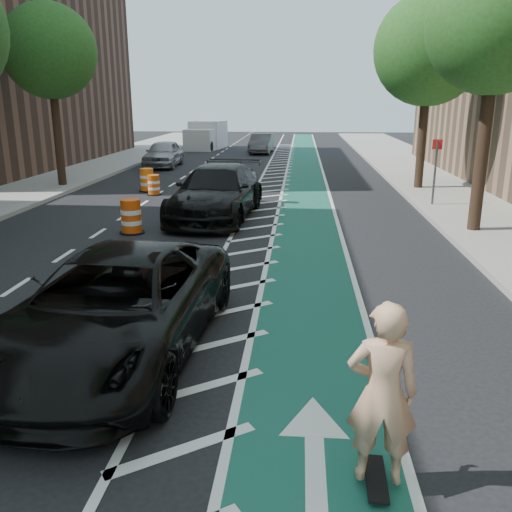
# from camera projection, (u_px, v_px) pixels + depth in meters

# --- Properties ---
(ground) EXTENTS (120.00, 120.00, 0.00)m
(ground) POSITION_uv_depth(u_px,v_px,m) (129.00, 341.00, 8.96)
(ground) COLOR black
(ground) RESTS_ON ground
(bike_lane) EXTENTS (2.00, 90.00, 0.01)m
(bike_lane) POSITION_uv_depth(u_px,v_px,m) (306.00, 217.00, 18.29)
(bike_lane) COLOR #17524A
(bike_lane) RESTS_ON ground
(buffer_strip) EXTENTS (1.40, 90.00, 0.01)m
(buffer_strip) POSITION_uv_depth(u_px,v_px,m) (262.00, 217.00, 18.41)
(buffer_strip) COLOR silver
(buffer_strip) RESTS_ON ground
(sidewalk_right) EXTENTS (5.00, 90.00, 0.15)m
(sidewalk_right) POSITION_uv_depth(u_px,v_px,m) (505.00, 219.00, 17.76)
(sidewalk_right) COLOR gray
(sidewalk_right) RESTS_ON ground
(curb_right) EXTENTS (0.12, 90.00, 0.16)m
(curb_right) POSITION_uv_depth(u_px,v_px,m) (429.00, 217.00, 17.95)
(curb_right) COLOR gray
(curb_right) RESTS_ON ground
(curb_left) EXTENTS (0.12, 90.00, 0.16)m
(curb_left) POSITION_uv_depth(u_px,v_px,m) (20.00, 210.00, 19.06)
(curb_left) COLOR gray
(curb_left) RESTS_ON ground
(tree_r_c) EXTENTS (4.20, 4.20, 7.90)m
(tree_r_c) POSITION_uv_depth(u_px,v_px,m) (497.00, 24.00, 14.39)
(tree_r_c) COLOR #382619
(tree_r_c) RESTS_ON ground
(tree_r_d) EXTENTS (4.20, 4.20, 7.90)m
(tree_r_d) POSITION_uv_depth(u_px,v_px,m) (429.00, 50.00, 22.04)
(tree_r_d) COLOR #382619
(tree_r_d) RESTS_ON ground
(tree_l_d) EXTENTS (4.20, 4.20, 7.90)m
(tree_l_d) POSITION_uv_depth(u_px,v_px,m) (55.00, 53.00, 23.28)
(tree_l_d) COLOR #382619
(tree_l_d) RESTS_ON ground
(sign_post) EXTENTS (0.35, 0.08, 2.47)m
(sign_post) POSITION_uv_depth(u_px,v_px,m) (435.00, 171.00, 19.47)
(sign_post) COLOR #4C4C4C
(sign_post) RESTS_ON ground
(skateboard) EXTENTS (0.24, 0.74, 0.10)m
(skateboard) POSITION_uv_depth(u_px,v_px,m) (376.00, 478.00, 5.58)
(skateboard) COLOR black
(skateboard) RESTS_ON ground
(skateboarder) EXTENTS (0.72, 0.49, 1.93)m
(skateboarder) POSITION_uv_depth(u_px,v_px,m) (382.00, 394.00, 5.30)
(skateboarder) COLOR tan
(skateboarder) RESTS_ON skateboard
(suv_near) EXTENTS (2.98, 5.89, 1.60)m
(suv_near) POSITION_uv_depth(u_px,v_px,m) (116.00, 306.00, 8.30)
(suv_near) COLOR black
(suv_near) RESTS_ON ground
(suv_far) EXTENTS (2.93, 6.13, 1.72)m
(suv_far) POSITION_uv_depth(u_px,v_px,m) (217.00, 192.00, 18.05)
(suv_far) COLOR black
(suv_far) RESTS_ON ground
(car_silver) EXTENTS (1.92, 4.55, 1.54)m
(car_silver) POSITION_uv_depth(u_px,v_px,m) (163.00, 154.00, 31.79)
(car_silver) COLOR #9F9EA4
(car_silver) RESTS_ON ground
(car_grey) EXTENTS (1.70, 4.33, 1.40)m
(car_grey) POSITION_uv_depth(u_px,v_px,m) (261.00, 144.00, 39.94)
(car_grey) COLOR #504F54
(car_grey) RESTS_ON ground
(box_truck) EXTENTS (2.82, 5.40, 2.16)m
(box_truck) POSITION_uv_depth(u_px,v_px,m) (206.00, 136.00, 43.48)
(box_truck) COLOR silver
(box_truck) RESTS_ON ground
(barrel_a) EXTENTS (0.74, 0.74, 1.01)m
(barrel_a) POSITION_uv_depth(u_px,v_px,m) (131.00, 217.00, 16.02)
(barrel_a) COLOR #E24A0B
(barrel_a) RESTS_ON ground
(barrel_b) EXTENTS (0.61, 0.61, 0.83)m
(barrel_b) POSITION_uv_depth(u_px,v_px,m) (154.00, 185.00, 22.51)
(barrel_b) COLOR #D94E0B
(barrel_b) RESTS_ON ground
(barrel_c) EXTENTS (0.72, 0.72, 0.99)m
(barrel_c) POSITION_uv_depth(u_px,v_px,m) (147.00, 180.00, 23.39)
(barrel_c) COLOR orange
(barrel_c) RESTS_ON ground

